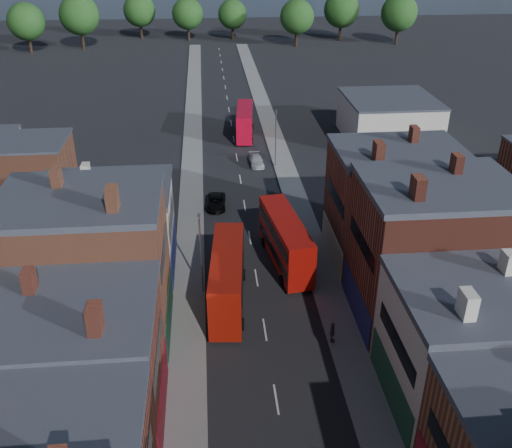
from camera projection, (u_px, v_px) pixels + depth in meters
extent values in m
cube|color=gray|center=(191.00, 200.00, 70.67)|extent=(3.00, 200.00, 0.12)
cube|color=gray|center=(295.00, 196.00, 71.70)|extent=(3.00, 200.00, 0.12)
cylinder|color=slate|center=(201.00, 256.00, 51.34)|extent=(0.16, 0.16, 8.00)
cube|color=slate|center=(199.00, 216.00, 49.46)|extent=(0.25, 0.70, 0.25)
cylinder|color=slate|center=(276.00, 140.00, 78.52)|extent=(0.16, 0.16, 8.00)
cube|color=slate|center=(276.00, 111.00, 76.64)|extent=(0.25, 0.70, 0.25)
cube|color=#9D1409|center=(227.00, 278.00, 50.47)|extent=(3.70, 12.04, 4.74)
cube|color=black|center=(228.00, 286.00, 50.90)|extent=(3.67, 11.10, 0.97)
cube|color=black|center=(227.00, 267.00, 49.94)|extent=(3.67, 11.10, 0.97)
cylinder|color=black|center=(210.00, 324.00, 48.16)|extent=(0.41, 1.10, 1.08)
cylinder|color=black|center=(242.00, 324.00, 48.17)|extent=(0.41, 1.10, 1.08)
cylinder|color=black|center=(216.00, 275.00, 54.85)|extent=(0.41, 1.10, 1.08)
cylinder|color=black|center=(244.00, 275.00, 54.86)|extent=(0.41, 1.10, 1.08)
cube|color=#B9110A|center=(285.00, 240.00, 56.52)|extent=(4.18, 11.84, 4.64)
cube|color=black|center=(285.00, 248.00, 56.94)|extent=(4.11, 10.93, 0.95)
cube|color=black|center=(286.00, 230.00, 56.00)|extent=(4.11, 10.93, 0.95)
cylinder|color=black|center=(282.00, 280.00, 54.09)|extent=(0.46, 1.09, 1.05)
cylinder|color=black|center=(308.00, 277.00, 54.61)|extent=(0.46, 1.09, 1.05)
cylinder|color=black|center=(264.00, 242.00, 60.47)|extent=(0.46, 1.09, 1.05)
cylinder|color=black|center=(287.00, 239.00, 60.99)|extent=(0.46, 1.09, 1.05)
cube|color=#B9081F|center=(245.00, 121.00, 90.57)|extent=(3.37, 10.81, 4.25)
cube|color=black|center=(245.00, 126.00, 90.96)|extent=(3.35, 9.97, 0.87)
cube|color=black|center=(245.00, 115.00, 90.09)|extent=(3.35, 9.97, 0.87)
cylinder|color=black|center=(237.00, 141.00, 88.50)|extent=(0.38, 0.99, 0.97)
cylinder|color=black|center=(252.00, 141.00, 88.50)|extent=(0.38, 0.99, 0.97)
cylinder|color=black|center=(238.00, 127.00, 94.51)|extent=(0.38, 0.99, 0.97)
cylinder|color=black|center=(253.00, 127.00, 94.50)|extent=(0.38, 0.99, 0.97)
imported|color=black|center=(216.00, 202.00, 68.74)|extent=(2.48, 4.97, 1.35)
imported|color=silver|center=(256.00, 161.00, 80.63)|extent=(2.05, 4.59, 1.31)
imported|color=#59524C|center=(332.00, 332.00, 46.39)|extent=(0.79, 1.21, 1.90)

